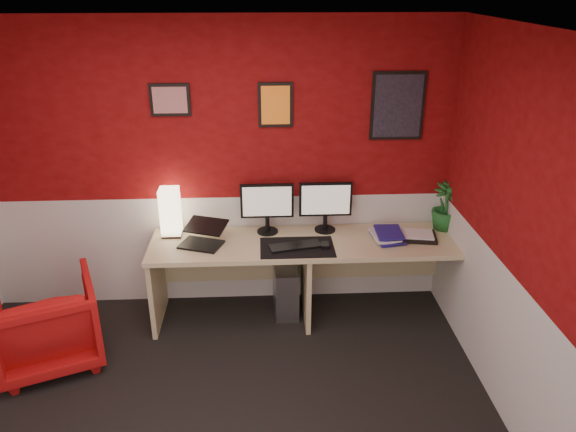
% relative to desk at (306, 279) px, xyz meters
% --- Properties ---
extents(ceiling, '(4.00, 3.50, 0.01)m').
position_rel_desk_xyz_m(ceiling, '(-0.77, -1.41, 2.13)').
color(ceiling, white).
rests_on(ceiling, ground).
extents(wall_back, '(4.00, 0.01, 2.50)m').
position_rel_desk_xyz_m(wall_back, '(-0.77, 0.34, 0.89)').
color(wall_back, maroon).
rests_on(wall_back, ground).
extents(wall_right, '(0.01, 3.50, 2.50)m').
position_rel_desk_xyz_m(wall_right, '(1.23, -1.41, 0.89)').
color(wall_right, maroon).
rests_on(wall_right, ground).
extents(wainscot_back, '(4.00, 0.01, 1.00)m').
position_rel_desk_xyz_m(wainscot_back, '(-0.77, 0.34, 0.14)').
color(wainscot_back, silver).
rests_on(wainscot_back, ground).
extents(wainscot_right, '(0.01, 3.50, 1.00)m').
position_rel_desk_xyz_m(wainscot_right, '(1.23, -1.41, 0.14)').
color(wainscot_right, silver).
rests_on(wainscot_right, ground).
extents(desk, '(2.60, 0.65, 0.73)m').
position_rel_desk_xyz_m(desk, '(0.00, 0.00, 0.00)').
color(desk, '#CCBA83').
rests_on(desk, ground).
extents(shoji_lamp, '(0.16, 0.16, 0.40)m').
position_rel_desk_xyz_m(shoji_lamp, '(-1.13, 0.18, 0.56)').
color(shoji_lamp, '#FFE5B2').
rests_on(shoji_lamp, desk).
extents(laptop, '(0.39, 0.33, 0.22)m').
position_rel_desk_xyz_m(laptop, '(-0.87, -0.04, 0.47)').
color(laptop, black).
rests_on(laptop, desk).
extents(monitor_left, '(0.45, 0.06, 0.58)m').
position_rel_desk_xyz_m(monitor_left, '(-0.32, 0.19, 0.66)').
color(monitor_left, black).
rests_on(monitor_left, desk).
extents(monitor_right, '(0.45, 0.06, 0.58)m').
position_rel_desk_xyz_m(monitor_right, '(0.18, 0.20, 0.66)').
color(monitor_right, black).
rests_on(monitor_right, desk).
extents(desk_mat, '(0.60, 0.38, 0.01)m').
position_rel_desk_xyz_m(desk_mat, '(-0.09, -0.11, 0.37)').
color(desk_mat, black).
rests_on(desk_mat, desk).
extents(keyboard, '(0.44, 0.23, 0.02)m').
position_rel_desk_xyz_m(keyboard, '(-0.10, -0.11, 0.38)').
color(keyboard, black).
rests_on(keyboard, desk_mat).
extents(mouse, '(0.06, 0.10, 0.03)m').
position_rel_desk_xyz_m(mouse, '(0.14, -0.13, 0.39)').
color(mouse, black).
rests_on(mouse, desk_mat).
extents(book_bottom, '(0.27, 0.33, 0.03)m').
position_rel_desk_xyz_m(book_bottom, '(0.57, -0.02, 0.38)').
color(book_bottom, navy).
rests_on(book_bottom, desk).
extents(book_middle, '(0.24, 0.30, 0.02)m').
position_rel_desk_xyz_m(book_middle, '(0.55, -0.02, 0.40)').
color(book_middle, silver).
rests_on(book_middle, book_bottom).
extents(book_top, '(0.22, 0.30, 0.03)m').
position_rel_desk_xyz_m(book_top, '(0.58, -0.00, 0.43)').
color(book_top, navy).
rests_on(book_top, book_middle).
extents(zen_tray, '(0.39, 0.31, 0.03)m').
position_rel_desk_xyz_m(zen_tray, '(0.92, 0.02, 0.38)').
color(zen_tray, black).
rests_on(zen_tray, desk).
extents(potted_plant, '(0.25, 0.25, 0.42)m').
position_rel_desk_xyz_m(potted_plant, '(1.21, 0.19, 0.57)').
color(potted_plant, '#19591E').
rests_on(potted_plant, desk).
extents(pc_tower, '(0.21, 0.46, 0.45)m').
position_rel_desk_xyz_m(pc_tower, '(-0.17, 0.11, -0.14)').
color(pc_tower, '#99999E').
rests_on(pc_tower, ground).
extents(armchair, '(0.94, 0.96, 0.68)m').
position_rel_desk_xyz_m(armchair, '(-2.02, -0.50, -0.03)').
color(armchair, '#B90C0B').
rests_on(armchair, ground).
extents(art_left, '(0.32, 0.02, 0.26)m').
position_rel_desk_xyz_m(art_left, '(-1.08, 0.33, 1.49)').
color(art_left, red).
rests_on(art_left, wall_back).
extents(art_center, '(0.28, 0.02, 0.36)m').
position_rel_desk_xyz_m(art_center, '(-0.24, 0.33, 1.44)').
color(art_center, orange).
rests_on(art_center, wall_back).
extents(art_right, '(0.44, 0.02, 0.56)m').
position_rel_desk_xyz_m(art_right, '(0.76, 0.33, 1.42)').
color(art_right, black).
rests_on(art_right, wall_back).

